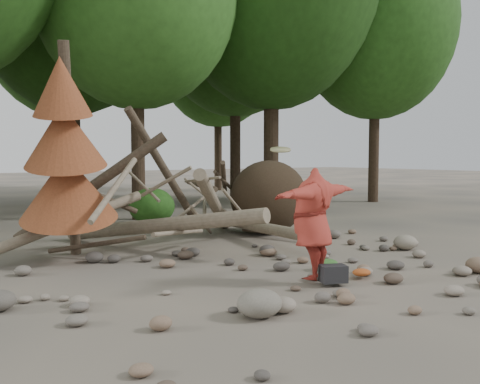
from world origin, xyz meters
TOP-DOWN VIEW (x-y plane):
  - ground at (0.00, 0.00)m, footprint 120.00×120.00m
  - deadfall_pile at (2.02, 4.24)m, footprint 8.55×5.24m
  - dead_conifer at (-3.12, 3.37)m, footprint 2.06×2.16m
  - bush_mid at (0.80, 7.80)m, footprint 1.40×1.40m
  - bush_right at (5.00, 7.00)m, footprint 2.00×2.00m
  - frisbee_thrower at (-0.31, -0.59)m, footprint 2.48×1.32m
  - backpack at (-0.13, -0.90)m, footprint 0.49×0.42m
  - cloth_green at (0.59, -0.00)m, footprint 0.44×0.36m
  - cloth_orange at (0.62, -0.82)m, footprint 0.34×0.28m
  - boulder_front_left at (-2.13, -1.56)m, footprint 0.62×0.56m
  - boulder_front_right at (2.71, -1.70)m, footprint 0.48×0.43m
  - boulder_mid_right at (3.57, 0.56)m, footprint 0.56×0.50m

SIDE VIEW (x-z plane):
  - ground at x=0.00m, z-range 0.00..0.00m
  - cloth_orange at x=0.62m, z-range 0.00..0.13m
  - cloth_green at x=0.59m, z-range 0.00..0.16m
  - backpack at x=-0.13m, z-range 0.00..0.28m
  - boulder_front_right at x=2.71m, z-range 0.00..0.29m
  - boulder_mid_right at x=3.57m, z-range 0.00..0.33m
  - boulder_front_left at x=-2.13m, z-range 0.00..0.37m
  - bush_mid at x=0.80m, z-range 0.00..1.12m
  - bush_right at x=5.00m, z-range 0.00..1.60m
  - deadfall_pile at x=2.02m, z-range -0.70..2.60m
  - frisbee_thrower at x=-0.31m, z-range -0.09..2.09m
  - dead_conifer at x=-3.12m, z-range -0.06..4.29m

